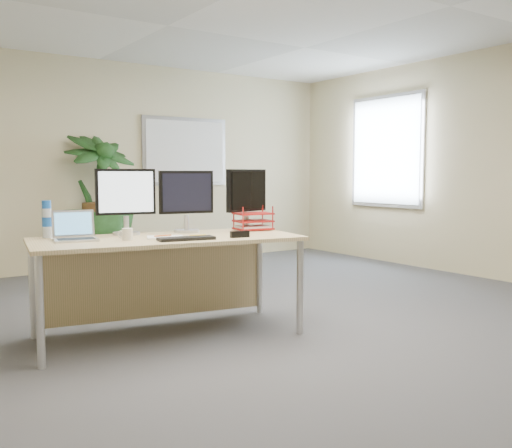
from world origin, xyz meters
TOP-DOWN VIEW (x-y plane):
  - floor at (0.00, 0.00)m, footprint 8.00×8.00m
  - back_wall at (0.00, 4.00)m, footprint 7.00×0.04m
  - whiteboard at (1.20, 3.97)m, footprint 1.30×0.04m
  - window at (3.47, 2.30)m, footprint 0.04×1.30m
  - desk at (-0.66, 0.76)m, footprint 2.10×1.16m
  - floor_plant at (-0.16, 3.70)m, footprint 1.04×1.04m
  - monitor_left at (-0.87, 0.99)m, footprint 0.46×0.21m
  - monitor_right at (-0.38, 0.90)m, footprint 0.45×0.21m
  - monitor_dark at (0.13, 0.79)m, footprint 0.46×0.21m
  - laptop at (-1.31, 0.86)m, footprint 0.34×0.31m
  - keyboard at (-0.65, 0.41)m, footprint 0.43×0.20m
  - coffee_mug at (-1.00, 0.64)m, footprint 0.11×0.08m
  - spiral_notebook at (-0.72, 0.61)m, footprint 0.32×0.29m
  - orange_pen at (-0.73, 0.62)m, footprint 0.14×0.01m
  - yellow_highlighter at (-0.48, 0.54)m, footprint 0.13×0.04m
  - water_bottle at (-1.44, 1.13)m, footprint 0.07×0.07m
  - letter_tray at (0.16, 0.74)m, footprint 0.33×0.27m
  - stapler at (-0.24, 0.33)m, footprint 0.15×0.06m

SIDE VIEW (x-z plane):
  - floor at x=0.00m, z-range 0.00..0.00m
  - desk at x=-0.66m, z-range 0.22..0.98m
  - floor_plant at x=-0.16m, z-range 0.00..1.50m
  - spiral_notebook at x=-0.72m, z-range 0.76..0.77m
  - yellow_highlighter at x=-0.48m, z-range 0.76..0.78m
  - keyboard at x=-0.65m, z-range 0.76..0.79m
  - orange_pen at x=-0.73m, z-range 0.78..0.79m
  - stapler at x=-0.24m, z-range 0.76..0.81m
  - coffee_mug at x=-1.00m, z-range 0.76..0.85m
  - laptop at x=-1.31m, z-range 0.71..0.93m
  - letter_tray at x=0.16m, z-range 0.76..0.90m
  - water_bottle at x=-1.44m, z-range 0.76..1.04m
  - monitor_right at x=-0.38m, z-range 0.80..1.30m
  - monitor_dark at x=0.13m, z-range 0.80..1.32m
  - monitor_left at x=-0.87m, z-range 0.80..1.32m
  - back_wall at x=0.00m, z-range 0.00..2.70m
  - whiteboard at x=1.20m, z-range 1.07..2.02m
  - window at x=3.47m, z-range 0.77..2.33m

